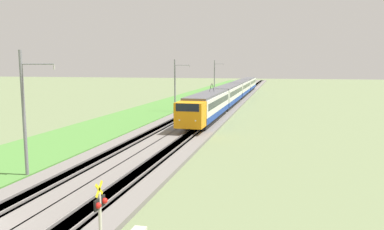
{
  "coord_description": "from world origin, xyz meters",
  "views": [
    {
      "loc": [
        -12.03,
        -13.32,
        7.35
      ],
      "look_at": [
        25.8,
        -4.29,
        2.17
      ],
      "focal_mm": 35.0,
      "sensor_mm": 36.0,
      "label": 1
    }
  ],
  "objects": [
    {
      "name": "track_main",
      "position": [
        50.0,
        0.0,
        0.16
      ],
      "size": [
        240.0,
        1.57,
        0.45
      ],
      "color": "#4C4238",
      "rests_on": "ground"
    },
    {
      "name": "catenary_mast_mid",
      "position": [
        44.54,
        2.89,
        4.28
      ],
      "size": [
        0.22,
        2.56,
        8.28
      ],
      "color": "slate",
      "rests_on": "ground"
    },
    {
      "name": "crossing_signal_far",
      "position": [
        -1.27,
        -7.64,
        2.18
      ],
      "size": [
        0.7,
        0.23,
        3.57
      ],
      "rotation": [
        0.0,
        0.0,
        -1.57
      ],
      "color": "beige",
      "rests_on": "ground"
    },
    {
      "name": "grass_verge",
      "position": [
        50.0,
        7.16,
        0.06
      ],
      "size": [
        240.0,
        8.69,
        0.12
      ],
      "color": "#4C8438",
      "rests_on": "ground"
    },
    {
      "name": "ballast_adjacent",
      "position": [
        50.0,
        -4.29,
        0.15
      ],
      "size": [
        240.0,
        4.4,
        0.3
      ],
      "color": "slate",
      "rests_on": "ground"
    },
    {
      "name": "track_adjacent",
      "position": [
        50.0,
        -4.29,
        0.16
      ],
      "size": [
        240.0,
        1.57,
        0.45
      ],
      "color": "#4C4238",
      "rests_on": "ground"
    },
    {
      "name": "ballast_main",
      "position": [
        50.0,
        0.0,
        0.15
      ],
      "size": [
        240.0,
        4.4,
        0.3
      ],
      "color": "slate",
      "rests_on": "ground"
    },
    {
      "name": "catenary_mast_far",
      "position": [
        80.18,
        2.89,
        4.45
      ],
      "size": [
        0.22,
        2.56,
        8.61
      ],
      "color": "slate",
      "rests_on": "ground"
    },
    {
      "name": "passenger_train",
      "position": [
        63.56,
        -4.29,
        2.31
      ],
      "size": [
        78.92,
        3.02,
        4.94
      ],
      "rotation": [
        0.0,
        0.0,
        3.14
      ],
      "color": "orange",
      "rests_on": "ground"
    },
    {
      "name": "catenary_mast_near",
      "position": [
        8.9,
        2.89,
        4.31
      ],
      "size": [
        0.22,
        2.56,
        8.33
      ],
      "color": "slate",
      "rests_on": "ground"
    }
  ]
}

